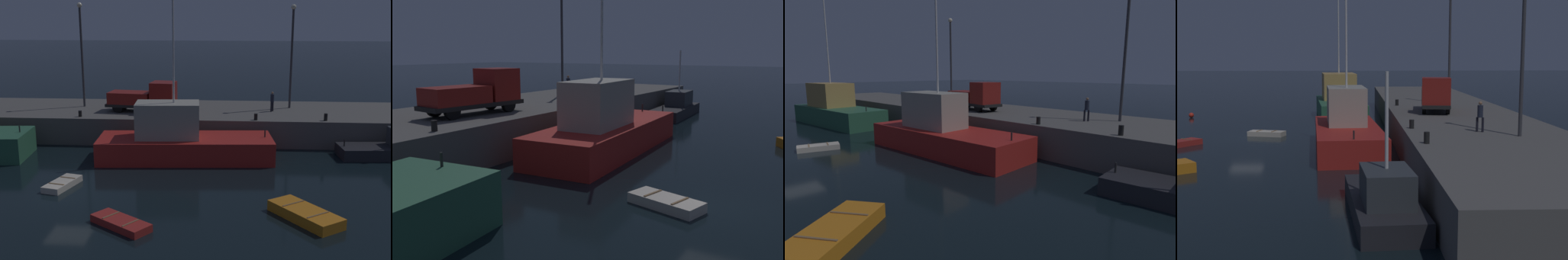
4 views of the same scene
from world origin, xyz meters
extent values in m
plane|color=black|center=(0.00, 0.00, 0.00)|extent=(320.00, 320.00, 0.00)
cube|color=#5B5956|center=(0.00, 15.78, 1.10)|extent=(57.06, 9.16, 2.20)
cylinder|color=#262626|center=(-5.95, 7.65, 2.15)|extent=(0.10, 0.10, 0.50)
cube|color=red|center=(6.25, 7.95, 0.83)|extent=(12.81, 5.03, 1.67)
cube|color=#ADA899|center=(4.99, 7.86, 2.94)|extent=(4.69, 2.83, 2.55)
cylinder|color=silver|center=(5.44, 7.89, 7.93)|extent=(0.14, 0.14, 7.42)
cylinder|color=#262626|center=(12.01, 8.35, 1.92)|extent=(0.10, 0.10, 0.50)
cylinder|color=#262626|center=(17.90, 9.19, 1.12)|extent=(0.10, 0.10, 0.50)
cube|color=orange|center=(13.44, -2.46, 0.29)|extent=(3.74, 4.28, 0.57)
cube|color=olive|center=(12.91, -1.73, 0.59)|extent=(1.25, 0.94, 0.04)
cube|color=olive|center=(13.96, -3.18, 0.59)|extent=(1.25, 0.94, 0.04)
cube|color=#B22823|center=(4.07, -4.00, 0.20)|extent=(3.41, 2.97, 0.40)
cube|color=olive|center=(4.66, -4.43, 0.42)|extent=(0.72, 0.93, 0.04)
cube|color=olive|center=(3.48, -3.56, 0.42)|extent=(0.72, 0.93, 0.04)
cube|color=beige|center=(-0.78, 1.50, 0.19)|extent=(1.83, 3.02, 0.38)
cube|color=olive|center=(-0.63, 2.10, 0.40)|extent=(1.04, 0.34, 0.04)
cube|color=olive|center=(-0.94, 0.90, 0.40)|extent=(1.04, 0.34, 0.04)
cylinder|color=#38383D|center=(-3.65, 16.45, 6.56)|extent=(0.20, 0.20, 8.71)
sphere|color=#F9EFCC|center=(-3.65, 16.45, 11.10)|extent=(0.44, 0.44, 0.44)
cylinder|color=#38383D|center=(14.72, 17.05, 6.48)|extent=(0.20, 0.20, 8.55)
sphere|color=#F9EFCC|center=(14.72, 17.05, 10.93)|extent=(0.44, 0.44, 0.44)
cylinder|color=black|center=(4.06, 15.06, 2.65)|extent=(0.93, 0.38, 0.90)
cylinder|color=black|center=(3.86, 13.40, 2.65)|extent=(0.93, 0.38, 0.90)
cylinder|color=black|center=(0.18, 15.52, 2.65)|extent=(0.93, 0.38, 0.90)
cylinder|color=black|center=(-0.01, 13.86, 2.65)|extent=(0.93, 0.38, 0.90)
cube|color=black|center=(2.02, 14.46, 2.78)|extent=(6.29, 2.70, 0.25)
cube|color=maroon|center=(3.84, 14.24, 3.85)|extent=(2.17, 2.21, 1.89)
cube|color=maroon|center=(0.93, 14.59, 3.39)|extent=(3.75, 2.40, 0.97)
cylinder|color=black|center=(13.12, 15.45, 2.61)|extent=(0.13, 0.13, 0.81)
cylinder|color=black|center=(12.96, 15.18, 2.61)|extent=(0.13, 0.13, 0.81)
cylinder|color=#1E2333|center=(13.04, 15.31, 3.35)|extent=(0.42, 0.42, 0.67)
sphere|color=#8C664C|center=(13.04, 15.31, 3.80)|extent=(0.20, 0.20, 0.20)
cylinder|color=black|center=(16.95, 11.84, 2.49)|extent=(0.28, 0.28, 0.57)
cylinder|color=black|center=(-2.71, 11.99, 2.45)|extent=(0.28, 0.28, 0.50)
cylinder|color=black|center=(11.49, 11.70, 2.46)|extent=(0.28, 0.28, 0.51)
camera|label=1|loc=(9.46, -26.84, 10.55)|focal=45.69mm
camera|label=2|loc=(-15.52, -4.12, 5.80)|focal=39.73mm
camera|label=3|loc=(24.07, -5.85, 5.66)|focal=29.41mm
camera|label=4|loc=(43.70, 8.24, 6.58)|focal=51.91mm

